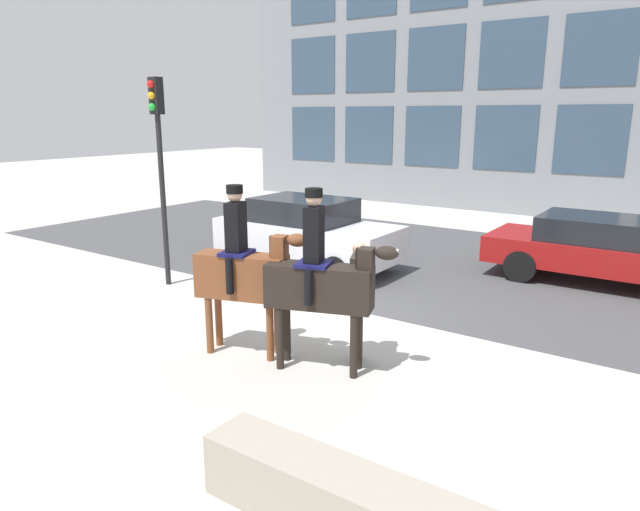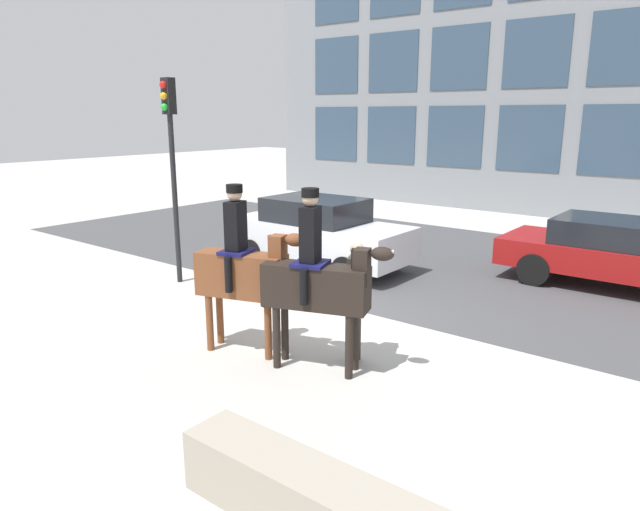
# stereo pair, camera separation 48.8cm
# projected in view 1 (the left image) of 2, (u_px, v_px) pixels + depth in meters

# --- Properties ---
(ground_plane) EXTENTS (80.00, 80.00, 0.00)m
(ground_plane) POSITION_uv_depth(u_px,v_px,m) (348.00, 321.00, 10.08)
(ground_plane) COLOR #B2AFA8
(road_surface) EXTENTS (25.67, 8.50, 0.01)m
(road_surface) POSITION_uv_depth(u_px,v_px,m) (452.00, 264.00, 13.87)
(road_surface) COLOR #444447
(road_surface) RESTS_ON ground_plane
(mounted_horse_lead) EXTENTS (1.75, 0.84, 2.56)m
(mounted_horse_lead) POSITION_uv_depth(u_px,v_px,m) (244.00, 271.00, 8.41)
(mounted_horse_lead) COLOR brown
(mounted_horse_lead) RESTS_ON ground_plane
(mounted_horse_companion) EXTENTS (1.85, 0.90, 2.59)m
(mounted_horse_companion) POSITION_uv_depth(u_px,v_px,m) (321.00, 281.00, 7.87)
(mounted_horse_companion) COLOR black
(mounted_horse_companion) RESTS_ON ground_plane
(pedestrian_bystander) EXTENTS (0.76, 0.71, 1.80)m
(pedestrian_bystander) POSITION_uv_depth(u_px,v_px,m) (358.00, 292.00, 8.18)
(pedestrian_bystander) COLOR #332D28
(pedestrian_bystander) RESTS_ON ground_plane
(street_car_near_lane) EXTENTS (4.44, 1.88, 1.64)m
(street_car_near_lane) POSITION_uv_depth(u_px,v_px,m) (306.00, 232.00, 13.48)
(street_car_near_lane) COLOR silver
(street_car_near_lane) RESTS_ON ground_plane
(street_car_far_lane) EXTENTS (4.71, 2.03, 1.43)m
(street_car_far_lane) POSITION_uv_depth(u_px,v_px,m) (602.00, 248.00, 12.19)
(street_car_far_lane) COLOR maroon
(street_car_far_lane) RESTS_ON ground_plane
(traffic_light) EXTENTS (0.24, 0.29, 4.26)m
(traffic_light) POSITION_uv_depth(u_px,v_px,m) (159.00, 150.00, 11.56)
(traffic_light) COLOR black
(traffic_light) RESTS_ON ground_plane
(planter_ledge) EXTENTS (2.80, 0.56, 0.60)m
(planter_ledge) POSITION_uv_depth(u_px,v_px,m) (344.00, 504.00, 4.87)
(planter_ledge) COLOR #9E9384
(planter_ledge) RESTS_ON ground_plane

